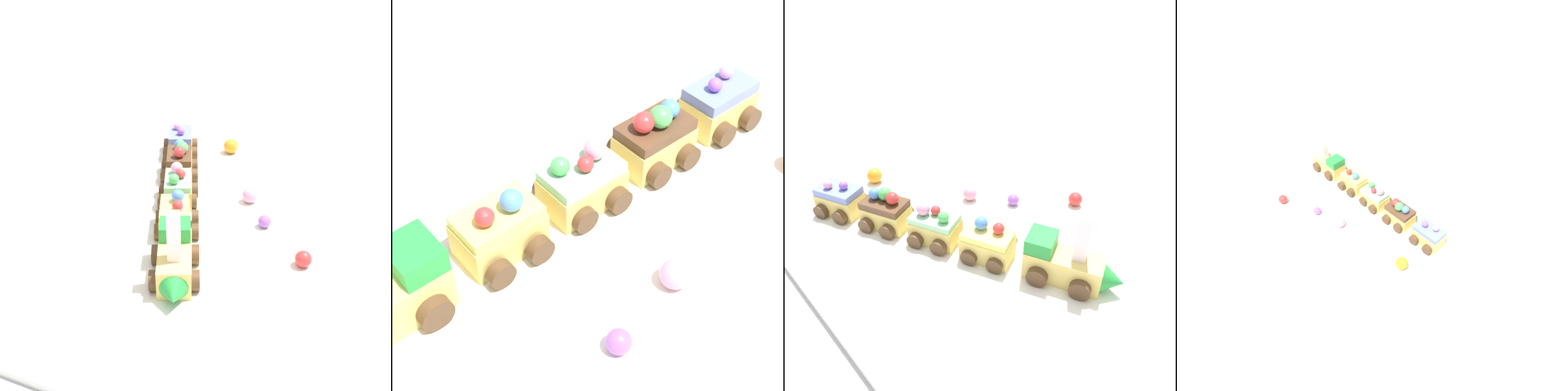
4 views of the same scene
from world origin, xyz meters
TOP-DOWN VIEW (x-y plane):
  - ground_plane at (0.00, 0.00)m, footprint 10.00×10.00m
  - display_board at (0.00, 0.00)m, footprint 0.77×0.45m
  - cake_car_lemon at (0.06, 0.00)m, footprint 0.08×0.09m
  - cake_car_mint at (-0.02, -0.03)m, footprint 0.08×0.09m
  - cake_car_chocolate at (-0.10, -0.07)m, footprint 0.08×0.09m
  - cake_car_blueberry at (-0.19, -0.10)m, footprint 0.08×0.09m
  - gumball_purple at (-0.00, 0.12)m, footprint 0.02×0.02m
  - gumball_pink at (-0.06, 0.08)m, footprint 0.03×0.03m

SIDE VIEW (x-z plane):
  - ground_plane at x=0.00m, z-range 0.00..0.00m
  - display_board at x=0.00m, z-range 0.00..0.01m
  - gumball_purple at x=0.00m, z-range 0.01..0.03m
  - gumball_pink at x=-0.06m, z-range 0.01..0.04m
  - cake_car_blueberry at x=-0.19m, z-range 0.00..0.07m
  - cake_car_lemon at x=0.06m, z-range 0.00..0.07m
  - cake_car_mint at x=-0.02m, z-range 0.00..0.07m
  - cake_car_chocolate at x=-0.10m, z-range 0.00..0.07m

